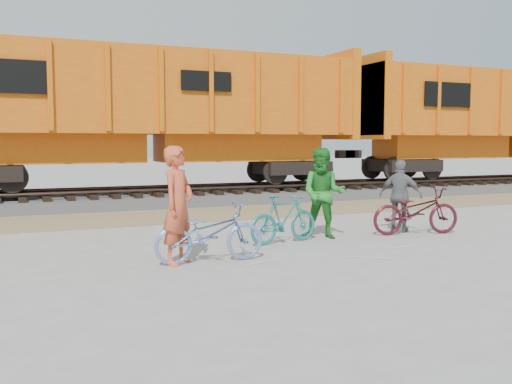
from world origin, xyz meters
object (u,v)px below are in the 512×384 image
hopper_car_center (150,110)px  person_solo (178,205)px  bicycle_teal (284,219)px  bicycle_maroon (416,211)px  person_woman (401,196)px  hopper_car_right (499,118)px  bicycle_blue (209,233)px  person_man (323,193)px

hopper_car_center → person_solo: (-1.69, -9.36, -2.04)m
bicycle_teal → bicycle_maroon: 3.08m
hopper_car_center → bicycle_maroon: (3.81, -8.49, -2.50)m
bicycle_teal → bicycle_maroon: bearing=-104.4°
person_solo → person_woman: bearing=-31.8°
hopper_car_center → person_solo: 9.73m
hopper_car_right → bicycle_blue: size_ratio=7.57×
hopper_car_center → person_woman: size_ratio=8.72×
bicycle_maroon → person_woman: bearing=26.2°
bicycle_teal → person_woman: person_woman is taller
hopper_car_center → hopper_car_right: 15.00m
person_man → hopper_car_right: bearing=70.5°
bicycle_maroon → person_solo: person_solo is taller
bicycle_blue → bicycle_maroon: bearing=-77.6°
hopper_car_center → bicycle_teal: hopper_car_center is taller
bicycle_blue → person_woman: bearing=-72.9°
bicycle_blue → bicycle_teal: bearing=-58.1°
hopper_car_right → bicycle_maroon: (-11.19, -8.49, -2.50)m
person_solo → person_woman: size_ratio=1.20×
bicycle_teal → person_solo: size_ratio=0.83×
bicycle_teal → person_man: person_man is taller
person_man → bicycle_blue: bearing=-116.5°
bicycle_maroon → person_man: size_ratio=1.04×
bicycle_maroon → bicycle_blue: bearing=113.1°
person_solo → person_woman: (5.40, 1.27, -0.16)m
hopper_car_right → bicycle_blue: bearing=-149.7°
person_man → person_woman: size_ratio=1.16×
bicycle_blue → person_solo: (-0.50, 0.10, 0.48)m
person_woman → person_solo: bearing=63.9°
person_man → hopper_car_center: bearing=141.0°
bicycle_blue → person_man: person_man is taller
hopper_car_center → person_man: bearing=-78.0°
hopper_car_center → bicycle_maroon: size_ratio=7.22×
hopper_car_center → bicycle_blue: (-1.19, -9.46, -2.52)m
hopper_car_right → person_solo: size_ratio=7.28×
bicycle_blue → bicycle_teal: (1.92, 1.13, -0.01)m
hopper_car_right → person_woman: bearing=-144.4°
bicycle_maroon → person_solo: size_ratio=1.01×
hopper_car_right → bicycle_maroon: hopper_car_right is taller
bicycle_maroon → person_man: bearing=92.4°
bicycle_blue → bicycle_teal: 2.23m
bicycle_blue → bicycle_maroon: (5.00, 0.97, 0.02)m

